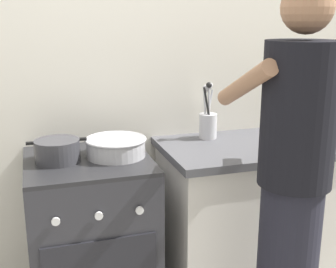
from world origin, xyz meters
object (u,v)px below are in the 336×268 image
utensil_crock (208,121)px  person (292,192)px  stove_range (92,242)px  pot (57,151)px  mixing_bowl (116,146)px  oil_bottle (304,126)px

utensil_crock → person: size_ratio=0.19×
stove_range → pot: bearing=179.6°
pot → mixing_bowl: 0.28m
pot → stove_range: bearing=-0.4°
person → stove_range: bearing=143.0°
utensil_crock → mixing_bowl: bearing=-162.5°
oil_bottle → person: (-0.39, -0.51, -0.13)m
utensil_crock → person: bearing=-84.9°
oil_bottle → person: 0.66m
stove_range → oil_bottle: bearing=-3.3°
mixing_bowl → utensil_crock: size_ratio=0.94×
stove_range → person: size_ratio=0.53×
pot → utensil_crock: 0.86m
stove_range → pot: pot is taller
utensil_crock → oil_bottle: size_ratio=1.42×
stove_range → mixing_bowl: bearing=0.6°
utensil_crock → person: (0.07, -0.76, -0.14)m
pot → person: 1.08m
mixing_bowl → oil_bottle: size_ratio=1.34×
mixing_bowl → oil_bottle: oil_bottle is taller
stove_range → oil_bottle: (1.16, -0.07, 0.54)m
utensil_crock → person: person is taller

